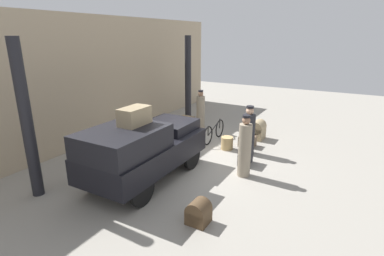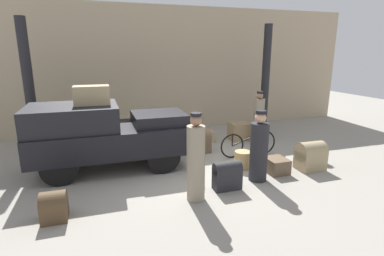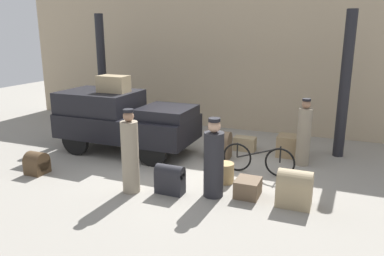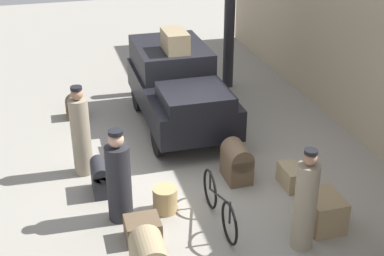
% 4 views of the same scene
% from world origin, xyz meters
% --- Properties ---
extents(ground_plane, '(30.00, 30.00, 0.00)m').
position_xyz_m(ground_plane, '(0.00, 0.00, 0.00)').
color(ground_plane, gray).
extents(station_building_facade, '(16.00, 0.15, 4.50)m').
position_xyz_m(station_building_facade, '(0.00, 4.08, 2.25)').
color(station_building_facade, tan).
rests_on(station_building_facade, ground).
extents(canopy_pillar_left, '(0.28, 0.28, 3.79)m').
position_xyz_m(canopy_pillar_left, '(-3.87, 2.31, 1.90)').
color(canopy_pillar_left, black).
rests_on(canopy_pillar_left, ground).
extents(canopy_pillar_right, '(0.28, 0.28, 3.79)m').
position_xyz_m(canopy_pillar_right, '(3.59, 2.31, 1.90)').
color(canopy_pillar_right, black).
rests_on(canopy_pillar_right, ground).
extents(truck, '(3.76, 1.71, 1.65)m').
position_xyz_m(truck, '(-1.98, 0.49, 0.93)').
color(truck, black).
rests_on(truck, ground).
extents(bicycle, '(1.70, 0.04, 0.74)m').
position_xyz_m(bicycle, '(1.87, 0.20, 0.36)').
color(bicycle, black).
rests_on(bicycle, ground).
extents(wicker_basket, '(0.42, 0.42, 0.44)m').
position_xyz_m(wicker_basket, '(1.30, -0.58, 0.22)').
color(wicker_basket, tan).
rests_on(wicker_basket, ground).
extents(porter_lifting_near_truck, '(0.36, 0.36, 1.77)m').
position_xyz_m(porter_lifting_near_truck, '(-0.36, -1.79, 0.81)').
color(porter_lifting_near_truck, gray).
rests_on(porter_lifting_near_truck, ground).
extents(porter_with_bicycle, '(0.41, 0.41, 1.63)m').
position_xyz_m(porter_with_bicycle, '(1.29, -1.33, 0.74)').
color(porter_with_bicycle, '#232328').
rests_on(porter_with_bicycle, ground).
extents(conductor_in_dark_uniform, '(0.34, 0.34, 1.69)m').
position_xyz_m(conductor_in_dark_uniform, '(2.77, 1.24, 0.78)').
color(conductor_in_dark_uniform, gray).
rests_on(conductor_in_dark_uniform, ground).
extents(trunk_large_brown, '(0.60, 0.34, 0.38)m').
position_xyz_m(trunk_large_brown, '(1.14, 1.82, 0.19)').
color(trunk_large_brown, '#9E8966').
rests_on(trunk_large_brown, ground).
extents(trunk_wicker_pale, '(0.65, 0.44, 0.73)m').
position_xyz_m(trunk_wicker_pale, '(0.64, 0.94, 0.37)').
color(trunk_wicker_pale, brown).
rests_on(trunk_wicker_pale, ground).
extents(trunk_barrel_dark, '(0.65, 0.49, 0.72)m').
position_xyz_m(trunk_barrel_dark, '(2.88, -1.16, 0.36)').
color(trunk_barrel_dark, '#9E8966').
rests_on(trunk_barrel_dark, ground).
extents(trunk_umber_medium, '(0.59, 0.30, 0.61)m').
position_xyz_m(trunk_umber_medium, '(0.42, -1.56, 0.32)').
color(trunk_umber_medium, '#232328').
rests_on(trunk_umber_medium, ground).
extents(suitcase_black_upright, '(0.43, 0.45, 0.53)m').
position_xyz_m(suitcase_black_upright, '(-2.96, -1.74, 0.24)').
color(suitcase_black_upright, '#4C3823').
rests_on(suitcase_black_upright, ground).
extents(suitcase_tan_flat, '(0.48, 0.55, 0.36)m').
position_xyz_m(suitcase_tan_flat, '(1.95, -1.09, 0.18)').
color(suitcase_tan_flat, brown).
rests_on(suitcase_tan_flat, ground).
extents(suitcase_small_leather, '(0.69, 0.56, 0.57)m').
position_xyz_m(suitcase_small_leather, '(2.40, 1.79, 0.28)').
color(suitcase_small_leather, '#937A56').
rests_on(suitcase_small_leather, ground).
extents(trunk_on_truck_roof, '(0.82, 0.48, 0.45)m').
position_xyz_m(trunk_on_truck_roof, '(-2.21, 0.49, 1.87)').
color(trunk_on_truck_roof, '#9E8966').
rests_on(trunk_on_truck_roof, truck).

